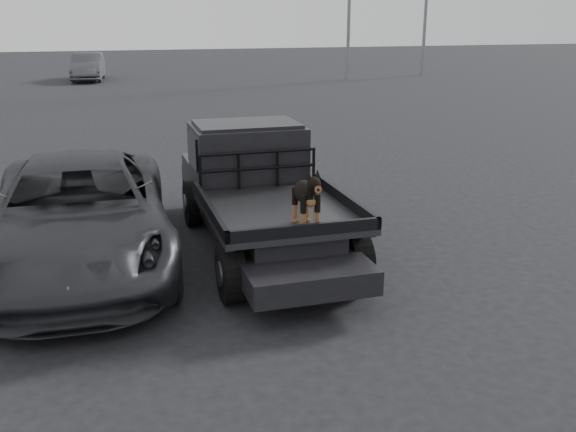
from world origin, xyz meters
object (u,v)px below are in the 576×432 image
object	(u,v)px
dog	(306,197)
distant_car_a	(88,67)
parked_suv	(78,215)
flatbed_ute	(262,220)

from	to	relation	value
dog	distant_car_a	xyz separation A→B (m)	(-2.74, 29.77, -0.57)
parked_suv	flatbed_ute	bearing A→B (deg)	-0.54
flatbed_ute	parked_suv	distance (m)	2.65
flatbed_ute	distant_car_a	bearing A→B (deg)	95.33
flatbed_ute	dog	xyz separation A→B (m)	(0.12, -1.75, 0.83)
flatbed_ute	distant_car_a	xyz separation A→B (m)	(-2.61, 28.02, 0.26)
flatbed_ute	dog	bearing A→B (deg)	-85.96
dog	parked_suv	distance (m)	3.36
flatbed_ute	distant_car_a	world-z (taller)	distant_car_a
distant_car_a	dog	bearing A→B (deg)	-80.13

